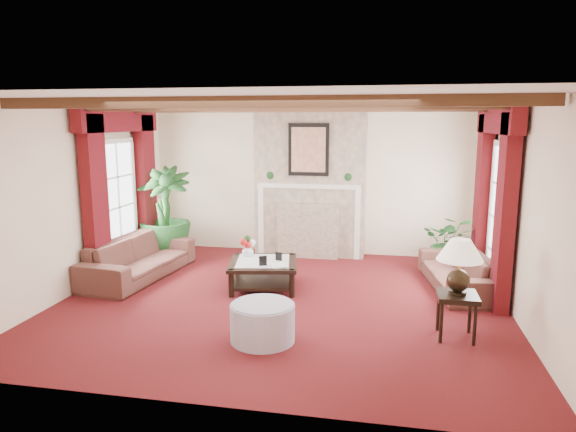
% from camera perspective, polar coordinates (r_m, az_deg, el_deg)
% --- Properties ---
extents(floor, '(6.00, 6.00, 0.00)m').
position_cam_1_polar(floor, '(7.21, -0.62, -9.33)').
color(floor, '#420B0C').
rests_on(floor, ground).
extents(ceiling, '(6.00, 6.00, 0.00)m').
position_cam_1_polar(ceiling, '(6.78, -0.67, 12.66)').
color(ceiling, white).
rests_on(ceiling, floor).
extents(back_wall, '(6.00, 0.02, 2.70)m').
position_cam_1_polar(back_wall, '(9.55, 2.66, 3.91)').
color(back_wall, beige).
rests_on(back_wall, ground).
extents(left_wall, '(0.02, 5.50, 2.70)m').
position_cam_1_polar(left_wall, '(8.02, -22.17, 1.88)').
color(left_wall, beige).
rests_on(left_wall, ground).
extents(right_wall, '(0.02, 5.50, 2.70)m').
position_cam_1_polar(right_wall, '(6.93, 24.45, 0.47)').
color(right_wall, beige).
rests_on(right_wall, ground).
extents(ceiling_beams, '(6.00, 3.00, 0.12)m').
position_cam_1_polar(ceiling_beams, '(6.78, -0.67, 12.15)').
color(ceiling_beams, '#311E0F').
rests_on(ceiling_beams, ceiling).
extents(fireplace, '(2.00, 0.52, 2.70)m').
position_cam_1_polar(fireplace, '(9.30, 2.55, 12.06)').
color(fireplace, tan).
rests_on(fireplace, ground).
extents(french_door_left, '(0.10, 1.10, 2.16)m').
position_cam_1_polar(french_door_left, '(8.79, -18.80, 7.90)').
color(french_door_left, white).
rests_on(french_door_left, ground).
extents(french_door_right, '(0.10, 1.10, 2.16)m').
position_cam_1_polar(french_door_right, '(7.82, 22.99, 7.37)').
color(french_door_right, white).
rests_on(french_door_right, ground).
extents(curtains_left, '(0.20, 2.40, 2.55)m').
position_cam_1_polar(curtains_left, '(8.73, -18.33, 10.67)').
color(curtains_left, '#4B0A14').
rests_on(curtains_left, ground).
extents(curtains_right, '(0.20, 2.40, 2.55)m').
position_cam_1_polar(curtains_right, '(7.79, 22.41, 10.50)').
color(curtains_right, '#4B0A14').
rests_on(curtains_right, ground).
extents(sofa_left, '(2.30, 1.10, 0.85)m').
position_cam_1_polar(sofa_left, '(8.45, -16.23, -3.76)').
color(sofa_left, black).
rests_on(sofa_left, ground).
extents(sofa_right, '(2.06, 1.14, 0.74)m').
position_cam_1_polar(sofa_right, '(7.98, 18.35, -5.12)').
color(sofa_right, black).
rests_on(sofa_right, ground).
extents(potted_palm, '(1.76, 2.12, 0.93)m').
position_cam_1_polar(potted_palm, '(9.45, -13.48, -1.90)').
color(potted_palm, black).
rests_on(potted_palm, ground).
extents(small_plant, '(1.22, 1.27, 0.72)m').
position_cam_1_polar(small_plant, '(8.94, 17.53, -3.47)').
color(small_plant, black).
rests_on(small_plant, ground).
extents(coffee_table, '(1.14, 1.14, 0.40)m').
position_cam_1_polar(coffee_table, '(7.68, -2.77, -6.50)').
color(coffee_table, black).
rests_on(coffee_table, ground).
extents(side_table, '(0.55, 0.55, 0.53)m').
position_cam_1_polar(side_table, '(6.25, 18.17, -10.49)').
color(side_table, black).
rests_on(side_table, ground).
extents(ottoman, '(0.73, 0.73, 0.43)m').
position_cam_1_polar(ottoman, '(5.90, -2.84, -11.75)').
color(ottoman, '#9E9DB2').
rests_on(ottoman, ground).
extents(table_lamp, '(0.51, 0.51, 0.65)m').
position_cam_1_polar(table_lamp, '(6.07, 18.48, -5.30)').
color(table_lamp, black).
rests_on(table_lamp, side_table).
extents(flower_vase, '(0.25, 0.25, 0.18)m').
position_cam_1_polar(flower_vase, '(7.90, -4.49, -3.85)').
color(flower_vase, silver).
rests_on(flower_vase, coffee_table).
extents(book, '(0.23, 0.18, 0.29)m').
position_cam_1_polar(book, '(7.31, -1.95, -4.54)').
color(book, black).
rests_on(book, coffee_table).
extents(photo_frame_a, '(0.11, 0.06, 0.15)m').
position_cam_1_polar(photo_frame_a, '(7.36, -2.80, -5.02)').
color(photo_frame_a, black).
rests_on(photo_frame_a, coffee_table).
extents(photo_frame_b, '(0.10, 0.05, 0.13)m').
position_cam_1_polar(photo_frame_b, '(7.62, -1.05, -4.54)').
color(photo_frame_b, black).
rests_on(photo_frame_b, coffee_table).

